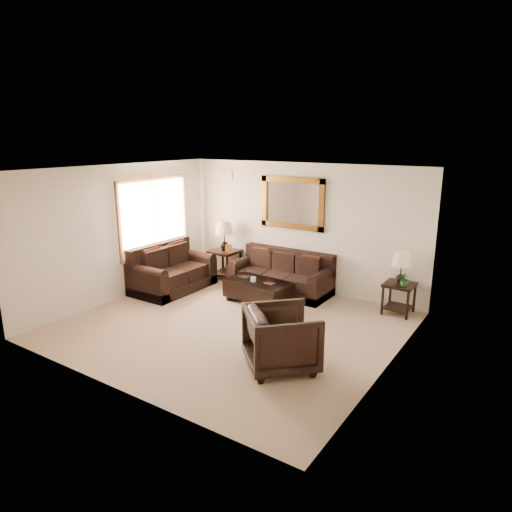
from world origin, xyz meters
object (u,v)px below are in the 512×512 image
Objects in this scene: end_table_right at (401,274)px; armchair at (282,336)px; sofa at (282,277)px; loveseat at (171,273)px; end_table_left at (224,241)px; coffee_table at (258,289)px.

end_table_right is 1.21× the size of armchair.
end_table_right reaches higher than sofa.
loveseat is at bearing -150.01° from sofa.
coffee_table is (1.52, -0.91, -0.60)m from end_table_left.
loveseat is 4.74m from end_table_right.
end_table_left reaches higher than loveseat.
end_table_left is 0.98× the size of coffee_table.
coffee_table is 1.41× the size of armchair.
armchair is (3.26, -2.96, -0.39)m from end_table_left.
end_table_left reaches higher than end_table_right.
end_table_left is 1.38× the size of armchair.
sofa is 2.50m from end_table_right.
armchair is at bearing -59.73° from sofa.
coffee_table is (-2.51, -0.95, -0.49)m from end_table_right.
armchair is (1.68, -2.88, 0.17)m from sofa.
sofa is at bearing -60.01° from loveseat.
loveseat is 1.46m from end_table_left.
end_table_right reaches higher than armchair.
end_table_left is (0.50, 1.27, 0.52)m from loveseat.
coffee_table is (2.02, 0.36, -0.09)m from loveseat.
armchair is (1.74, -2.04, 0.21)m from coffee_table.
end_table_left is at bearing 177.34° from sofa.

